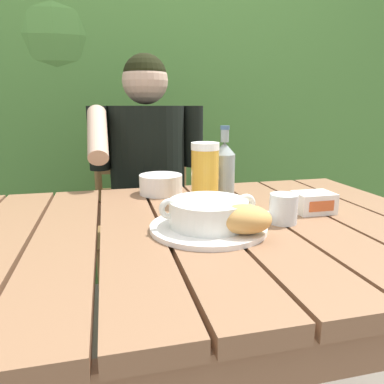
{
  "coord_description": "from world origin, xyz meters",
  "views": [
    {
      "loc": [
        -0.2,
        -0.83,
        1.04
      ],
      "look_at": [
        0.02,
        0.06,
        0.82
      ],
      "focal_mm": 33.77,
      "sensor_mm": 36.0,
      "label": 1
    }
  ],
  "objects_px": {
    "chair_near_diner": "(146,225)",
    "water_glass_small": "(283,209)",
    "soup_bowl": "(208,212)",
    "diner_bowl": "(161,184)",
    "person_eating": "(148,179)",
    "beer_glass": "(205,173)",
    "butter_tub": "(314,202)",
    "table_knife": "(243,213)",
    "beer_bottle": "(224,169)",
    "serving_plate": "(208,227)",
    "bread_roll": "(244,219)"
  },
  "relations": [
    {
      "from": "person_eating",
      "to": "soup_bowl",
      "type": "xyz_separation_m",
      "value": [
        0.06,
        -0.73,
        0.06
      ]
    },
    {
      "from": "table_knife",
      "to": "diner_bowl",
      "type": "bearing_deg",
      "value": 122.46
    },
    {
      "from": "chair_near_diner",
      "to": "water_glass_small",
      "type": "height_order",
      "value": "chair_near_diner"
    },
    {
      "from": "beer_glass",
      "to": "beer_bottle",
      "type": "height_order",
      "value": "beer_bottle"
    },
    {
      "from": "chair_near_diner",
      "to": "water_glass_small",
      "type": "bearing_deg",
      "value": -74.53
    },
    {
      "from": "person_eating",
      "to": "water_glass_small",
      "type": "relative_size",
      "value": 16.71
    },
    {
      "from": "serving_plate",
      "to": "diner_bowl",
      "type": "relative_size",
      "value": 1.95
    },
    {
      "from": "soup_bowl",
      "to": "beer_bottle",
      "type": "xyz_separation_m",
      "value": [
        0.13,
        0.28,
        0.05
      ]
    },
    {
      "from": "person_eating",
      "to": "diner_bowl",
      "type": "bearing_deg",
      "value": -89.53
    },
    {
      "from": "chair_near_diner",
      "to": "water_glass_small",
      "type": "relative_size",
      "value": 12.2
    },
    {
      "from": "bread_roll",
      "to": "butter_tub",
      "type": "relative_size",
      "value": 1.39
    },
    {
      "from": "serving_plate",
      "to": "beer_bottle",
      "type": "relative_size",
      "value": 1.22
    },
    {
      "from": "chair_near_diner",
      "to": "beer_bottle",
      "type": "distance_m",
      "value": 0.77
    },
    {
      "from": "chair_near_diner",
      "to": "bread_roll",
      "type": "distance_m",
      "value": 1.05
    },
    {
      "from": "chair_near_diner",
      "to": "soup_bowl",
      "type": "xyz_separation_m",
      "value": [
        0.06,
        -0.92,
        0.33
      ]
    },
    {
      "from": "bread_roll",
      "to": "beer_glass",
      "type": "bearing_deg",
      "value": 91.4
    },
    {
      "from": "person_eating",
      "to": "beer_glass",
      "type": "xyz_separation_m",
      "value": [
        0.11,
        -0.5,
        0.11
      ]
    },
    {
      "from": "beer_bottle",
      "to": "serving_plate",
      "type": "bearing_deg",
      "value": -115.2
    },
    {
      "from": "serving_plate",
      "to": "beer_glass",
      "type": "relative_size",
      "value": 1.52
    },
    {
      "from": "person_eating",
      "to": "bread_roll",
      "type": "relative_size",
      "value": 8.61
    },
    {
      "from": "beer_bottle",
      "to": "table_knife",
      "type": "distance_m",
      "value": 0.2
    },
    {
      "from": "serving_plate",
      "to": "beer_bottle",
      "type": "distance_m",
      "value": 0.32
    },
    {
      "from": "soup_bowl",
      "to": "butter_tub",
      "type": "xyz_separation_m",
      "value": [
        0.32,
        0.07,
        -0.02
      ]
    },
    {
      "from": "bread_roll",
      "to": "water_glass_small",
      "type": "distance_m",
      "value": 0.16
    },
    {
      "from": "soup_bowl",
      "to": "butter_tub",
      "type": "distance_m",
      "value": 0.33
    },
    {
      "from": "person_eating",
      "to": "beer_bottle",
      "type": "height_order",
      "value": "person_eating"
    },
    {
      "from": "bread_roll",
      "to": "beer_glass",
      "type": "height_order",
      "value": "beer_glass"
    },
    {
      "from": "chair_near_diner",
      "to": "water_glass_small",
      "type": "xyz_separation_m",
      "value": [
        0.25,
        -0.91,
        0.33
      ]
    },
    {
      "from": "soup_bowl",
      "to": "water_glass_small",
      "type": "relative_size",
      "value": 3.18
    },
    {
      "from": "chair_near_diner",
      "to": "table_knife",
      "type": "distance_m",
      "value": 0.89
    },
    {
      "from": "butter_tub",
      "to": "serving_plate",
      "type": "bearing_deg",
      "value": -167.76
    },
    {
      "from": "person_eating",
      "to": "serving_plate",
      "type": "distance_m",
      "value": 0.73
    },
    {
      "from": "beer_bottle",
      "to": "diner_bowl",
      "type": "bearing_deg",
      "value": 149.54
    },
    {
      "from": "bread_roll",
      "to": "water_glass_small",
      "type": "xyz_separation_m",
      "value": [
        0.14,
        0.08,
        -0.01
      ]
    },
    {
      "from": "soup_bowl",
      "to": "chair_near_diner",
      "type": "bearing_deg",
      "value": 93.46
    },
    {
      "from": "person_eating",
      "to": "beer_bottle",
      "type": "distance_m",
      "value": 0.5
    },
    {
      "from": "table_knife",
      "to": "water_glass_small",
      "type": "bearing_deg",
      "value": -52.65
    },
    {
      "from": "serving_plate",
      "to": "butter_tub",
      "type": "height_order",
      "value": "butter_tub"
    },
    {
      "from": "bread_roll",
      "to": "butter_tub",
      "type": "bearing_deg",
      "value": 28.61
    },
    {
      "from": "beer_glass",
      "to": "table_knife",
      "type": "xyz_separation_m",
      "value": [
        0.07,
        -0.13,
        -0.09
      ]
    },
    {
      "from": "soup_bowl",
      "to": "diner_bowl",
      "type": "relative_size",
      "value": 1.65
    },
    {
      "from": "chair_near_diner",
      "to": "water_glass_small",
      "type": "distance_m",
      "value": 1.0
    },
    {
      "from": "person_eating",
      "to": "beer_bottle",
      "type": "bearing_deg",
      "value": -67.36
    },
    {
      "from": "serving_plate",
      "to": "soup_bowl",
      "type": "bearing_deg",
      "value": -90.0
    },
    {
      "from": "butter_tub",
      "to": "bread_roll",
      "type": "bearing_deg",
      "value": -151.39
    },
    {
      "from": "person_eating",
      "to": "beer_glass",
      "type": "relative_size",
      "value": 6.78
    },
    {
      "from": "butter_tub",
      "to": "table_knife",
      "type": "height_order",
      "value": "butter_tub"
    },
    {
      "from": "soup_bowl",
      "to": "diner_bowl",
      "type": "bearing_deg",
      "value": 98.23
    },
    {
      "from": "water_glass_small",
      "to": "diner_bowl",
      "type": "height_order",
      "value": "water_glass_small"
    },
    {
      "from": "chair_near_diner",
      "to": "butter_tub",
      "type": "height_order",
      "value": "chair_near_diner"
    }
  ]
}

